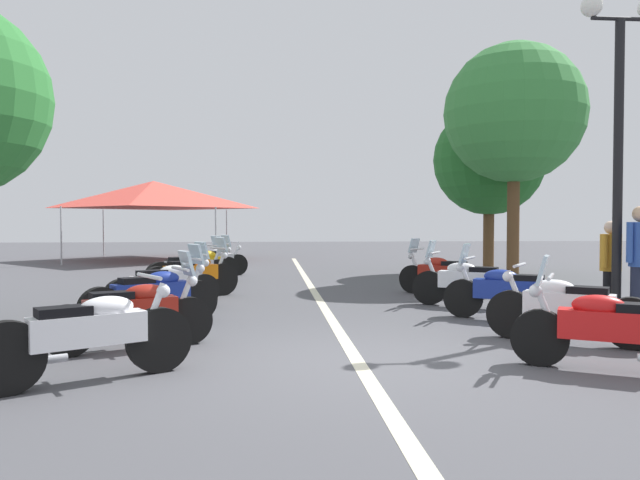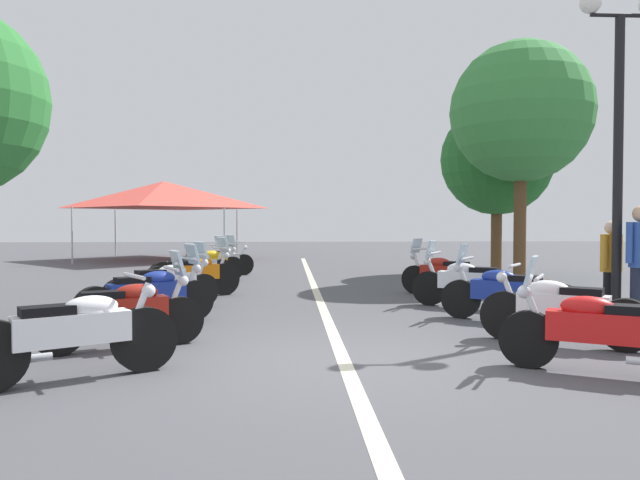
{
  "view_description": "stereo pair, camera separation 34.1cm",
  "coord_description": "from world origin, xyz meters",
  "px_view_note": "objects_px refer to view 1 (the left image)",
  "views": [
    {
      "loc": [
        -6.56,
        0.96,
        1.55
      ],
      "look_at": [
        5.13,
        0.0,
        1.19
      ],
      "focal_mm": 33.91,
      "sensor_mm": 36.0,
      "label": 1
    },
    {
      "loc": [
        -6.56,
        0.62,
        1.55
      ],
      "look_at": [
        5.13,
        0.0,
        1.19
      ],
      "focal_mm": 33.91,
      "sensor_mm": 36.0,
      "label": 2
    }
  ],
  "objects_px": {
    "motorcycle_left_row_6": "(201,264)",
    "street_lamp_twin_globe": "(619,101)",
    "bystander_1": "(640,255)",
    "roadside_tree_0": "(489,160)",
    "motorcycle_right_row_0": "(614,328)",
    "roadside_tree_2": "(514,114)",
    "motorcycle_left_row_0": "(90,334)",
    "motorcycle_right_row_1": "(567,308)",
    "motorcycle_left_row_5": "(191,269)",
    "motorcycle_right_row_3": "(470,281)",
    "motorcycle_left_row_4": "(192,274)",
    "motorcycle_right_row_2": "(510,291)",
    "motorcycle_left_row_3": "(166,285)",
    "motorcycle_left_row_7": "(215,261)",
    "motorcycle_right_row_4": "(443,274)",
    "traffic_cone_1": "(547,296)",
    "motorcycle_left_row_1": "(134,312)",
    "motorcycle_left_row_2": "(153,295)",
    "event_tent": "(154,195)",
    "bystander_0": "(611,262)"
  },
  "relations": [
    {
      "from": "motorcycle_left_row_4",
      "to": "motorcycle_right_row_1",
      "type": "xyz_separation_m",
      "value": [
        -5.04,
        -5.34,
        -0.02
      ]
    },
    {
      "from": "motorcycle_right_row_0",
      "to": "roadside_tree_2",
      "type": "xyz_separation_m",
      "value": [
        9.6,
        -2.89,
        3.94
      ]
    },
    {
      "from": "motorcycle_left_row_3",
      "to": "roadside_tree_2",
      "type": "relative_size",
      "value": 0.29
    },
    {
      "from": "motorcycle_left_row_1",
      "to": "bystander_1",
      "type": "height_order",
      "value": "bystander_1"
    },
    {
      "from": "motorcycle_left_row_1",
      "to": "motorcycle_left_row_2",
      "type": "distance_m",
      "value": 1.72
    },
    {
      "from": "motorcycle_left_row_3",
      "to": "motorcycle_left_row_4",
      "type": "distance_m",
      "value": 1.79
    },
    {
      "from": "motorcycle_left_row_1",
      "to": "motorcycle_right_row_4",
      "type": "bearing_deg",
      "value": 17.61
    },
    {
      "from": "motorcycle_left_row_5",
      "to": "roadside_tree_2",
      "type": "distance_m",
      "value": 9.24
    },
    {
      "from": "motorcycle_left_row_3",
      "to": "motorcycle_right_row_1",
      "type": "relative_size",
      "value": 1.02
    },
    {
      "from": "motorcycle_left_row_7",
      "to": "motorcycle_right_row_0",
      "type": "relative_size",
      "value": 0.97
    },
    {
      "from": "motorcycle_left_row_1",
      "to": "motorcycle_left_row_7",
      "type": "relative_size",
      "value": 1.02
    },
    {
      "from": "motorcycle_left_row_0",
      "to": "motorcycle_right_row_1",
      "type": "height_order",
      "value": "motorcycle_left_row_0"
    },
    {
      "from": "motorcycle_left_row_2",
      "to": "motorcycle_right_row_1",
      "type": "distance_m",
      "value": 5.78
    },
    {
      "from": "motorcycle_left_row_6",
      "to": "roadside_tree_2",
      "type": "xyz_separation_m",
      "value": [
        -0.05,
        -8.16,
        3.93
      ]
    },
    {
      "from": "event_tent",
      "to": "motorcycle_left_row_7",
      "type": "bearing_deg",
      "value": -157.81
    },
    {
      "from": "motorcycle_left_row_6",
      "to": "street_lamp_twin_globe",
      "type": "xyz_separation_m",
      "value": [
        -6.78,
        -7.01,
        2.9
      ]
    },
    {
      "from": "motorcycle_left_row_3",
      "to": "bystander_1",
      "type": "height_order",
      "value": "bystander_1"
    },
    {
      "from": "motorcycle_right_row_2",
      "to": "bystander_1",
      "type": "bearing_deg",
      "value": -167.23
    },
    {
      "from": "motorcycle_left_row_2",
      "to": "motorcycle_right_row_2",
      "type": "height_order",
      "value": "motorcycle_left_row_2"
    },
    {
      "from": "bystander_1",
      "to": "roadside_tree_0",
      "type": "relative_size",
      "value": 0.35
    },
    {
      "from": "motorcycle_right_row_4",
      "to": "event_tent",
      "type": "distance_m",
      "value": 15.2
    },
    {
      "from": "motorcycle_right_row_1",
      "to": "traffic_cone_1",
      "type": "relative_size",
      "value": 2.87
    },
    {
      "from": "event_tent",
      "to": "motorcycle_right_row_1",
      "type": "bearing_deg",
      "value": -154.25
    },
    {
      "from": "motorcycle_right_row_1",
      "to": "roadside_tree_2",
      "type": "distance_m",
      "value": 9.42
    },
    {
      "from": "motorcycle_right_row_2",
      "to": "street_lamp_twin_globe",
      "type": "height_order",
      "value": "street_lamp_twin_globe"
    },
    {
      "from": "motorcycle_left_row_2",
      "to": "motorcycle_right_row_4",
      "type": "distance_m",
      "value": 6.3
    },
    {
      "from": "motorcycle_left_row_4",
      "to": "motorcycle_right_row_1",
      "type": "bearing_deg",
      "value": -77.27
    },
    {
      "from": "motorcycle_right_row_1",
      "to": "street_lamp_twin_globe",
      "type": "relative_size",
      "value": 0.36
    },
    {
      "from": "motorcycle_right_row_0",
      "to": "motorcycle_left_row_0",
      "type": "bearing_deg",
      "value": 28.82
    },
    {
      "from": "motorcycle_left_row_7",
      "to": "motorcycle_right_row_4",
      "type": "distance_m",
      "value": 7.05
    },
    {
      "from": "motorcycle_right_row_3",
      "to": "bystander_1",
      "type": "height_order",
      "value": "bystander_1"
    },
    {
      "from": "motorcycle_left_row_5",
      "to": "motorcycle_right_row_0",
      "type": "xyz_separation_m",
      "value": [
        -8.06,
        -5.34,
        -0.02
      ]
    },
    {
      "from": "traffic_cone_1",
      "to": "roadside_tree_2",
      "type": "bearing_deg",
      "value": -17.06
    },
    {
      "from": "motorcycle_left_row_6",
      "to": "motorcycle_right_row_2",
      "type": "height_order",
      "value": "motorcycle_left_row_6"
    },
    {
      "from": "motorcycle_left_row_3",
      "to": "bystander_0",
      "type": "xyz_separation_m",
      "value": [
        -1.53,
        -7.16,
        0.45
      ]
    },
    {
      "from": "motorcycle_left_row_6",
      "to": "bystander_1",
      "type": "height_order",
      "value": "bystander_1"
    },
    {
      "from": "motorcycle_left_row_3",
      "to": "traffic_cone_1",
      "type": "relative_size",
      "value": 2.94
    },
    {
      "from": "motorcycle_left_row_4",
      "to": "roadside_tree_0",
      "type": "xyz_separation_m",
      "value": [
        5.22,
        -8.11,
        2.91
      ]
    },
    {
      "from": "motorcycle_left_row_3",
      "to": "motorcycle_left_row_2",
      "type": "bearing_deg",
      "value": -123.0
    },
    {
      "from": "motorcycle_left_row_2",
      "to": "motorcycle_left_row_7",
      "type": "xyz_separation_m",
      "value": [
        8.09,
        -0.17,
        -0.02
      ]
    },
    {
      "from": "motorcycle_left_row_6",
      "to": "motorcycle_left_row_0",
      "type": "bearing_deg",
      "value": -122.47
    },
    {
      "from": "motorcycle_left_row_5",
      "to": "roadside_tree_0",
      "type": "xyz_separation_m",
      "value": [
        3.66,
        -8.35,
        2.91
      ]
    },
    {
      "from": "motorcycle_left_row_6",
      "to": "street_lamp_twin_globe",
      "type": "distance_m",
      "value": 10.17
    },
    {
      "from": "street_lamp_twin_globe",
      "to": "motorcycle_left_row_0",
      "type": "bearing_deg",
      "value": 112.02
    },
    {
      "from": "bystander_1",
      "to": "event_tent",
      "type": "bearing_deg",
      "value": 14.58
    },
    {
      "from": "motorcycle_left_row_4",
      "to": "roadside_tree_2",
      "type": "xyz_separation_m",
      "value": [
        3.09,
        -7.99,
        3.92
      ]
    },
    {
      "from": "motorcycle_right_row_0",
      "to": "motorcycle_left_row_4",
      "type": "bearing_deg",
      "value": -22.64
    },
    {
      "from": "motorcycle_left_row_6",
      "to": "roadside_tree_2",
      "type": "relative_size",
      "value": 0.3
    },
    {
      "from": "street_lamp_twin_globe",
      "to": "traffic_cone_1",
      "type": "xyz_separation_m",
      "value": [
        1.09,
        0.58,
        -3.08
      ]
    },
    {
      "from": "roadside_tree_0",
      "to": "motorcycle_right_row_0",
      "type": "bearing_deg",
      "value": 165.6
    }
  ]
}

